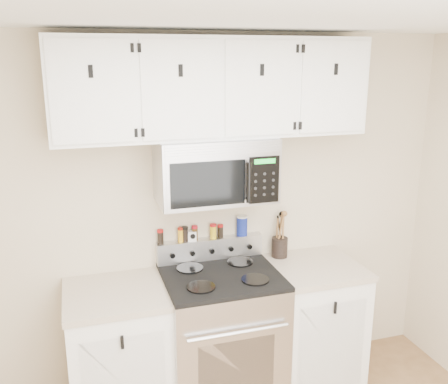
% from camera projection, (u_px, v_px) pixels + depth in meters
% --- Properties ---
extents(back_wall, '(3.50, 0.01, 2.50)m').
position_uv_depth(back_wall, '(208.00, 217.00, 3.50)').
color(back_wall, '#BAAA8B').
rests_on(back_wall, floor).
extents(ceiling, '(3.50, 3.50, 0.01)m').
position_uv_depth(ceiling, '(353.00, 6.00, 1.57)').
color(ceiling, white).
rests_on(ceiling, back_wall).
extents(range, '(0.76, 0.65, 1.10)m').
position_uv_depth(range, '(222.00, 336.00, 3.41)').
color(range, '#B7B7BA').
rests_on(range, floor).
extents(base_cabinet_left, '(0.64, 0.62, 0.92)m').
position_uv_depth(base_cabinet_left, '(119.00, 355.00, 3.24)').
color(base_cabinet_left, white).
rests_on(base_cabinet_left, floor).
extents(base_cabinet_right, '(0.64, 0.62, 0.92)m').
position_uv_depth(base_cabinet_right, '(311.00, 323.00, 3.64)').
color(base_cabinet_right, white).
rests_on(base_cabinet_right, floor).
extents(microwave, '(0.76, 0.44, 0.42)m').
position_uv_depth(microwave, '(216.00, 170.00, 3.23)').
color(microwave, '#9E9EA3').
rests_on(microwave, back_wall).
extents(upper_cabinets, '(2.00, 0.35, 0.62)m').
position_uv_depth(upper_cabinets, '(214.00, 88.00, 3.11)').
color(upper_cabinets, white).
rests_on(upper_cabinets, back_wall).
extents(utensil_crock, '(0.12, 0.12, 0.34)m').
position_uv_depth(utensil_crock, '(280.00, 246.00, 3.64)').
color(utensil_crock, black).
rests_on(utensil_crock, base_cabinet_right).
extents(kitchen_timer, '(0.07, 0.06, 0.07)m').
position_uv_depth(kitchen_timer, '(192.00, 236.00, 3.46)').
color(kitchen_timer, white).
rests_on(kitchen_timer, range).
extents(salt_canister, '(0.08, 0.08, 0.14)m').
position_uv_depth(salt_canister, '(242.00, 226.00, 3.56)').
color(salt_canister, navy).
rests_on(salt_canister, range).
extents(spice_jar_0, '(0.04, 0.04, 0.10)m').
position_uv_depth(spice_jar_0, '(160.00, 237.00, 3.40)').
color(spice_jar_0, black).
rests_on(spice_jar_0, range).
extents(spice_jar_1, '(0.04, 0.04, 0.10)m').
position_uv_depth(spice_jar_1, '(181.00, 235.00, 3.44)').
color(spice_jar_1, yellow).
rests_on(spice_jar_1, range).
extents(spice_jar_2, '(0.04, 0.04, 0.11)m').
position_uv_depth(spice_jar_2, '(185.00, 234.00, 3.45)').
color(spice_jar_2, black).
rests_on(spice_jar_2, range).
extents(spice_jar_3, '(0.04, 0.04, 0.10)m').
position_uv_depth(spice_jar_3, '(195.00, 233.00, 3.47)').
color(spice_jar_3, '#462D10').
rests_on(spice_jar_3, range).
extents(spice_jar_4, '(0.05, 0.05, 0.10)m').
position_uv_depth(spice_jar_4, '(213.00, 231.00, 3.50)').
color(spice_jar_4, gold).
rests_on(spice_jar_4, range).
extents(spice_jar_5, '(0.04, 0.04, 0.10)m').
position_uv_depth(spice_jar_5, '(220.00, 231.00, 3.52)').
color(spice_jar_5, black).
rests_on(spice_jar_5, range).
extents(spice_jar_6, '(0.04, 0.04, 0.09)m').
position_uv_depth(spice_jar_6, '(240.00, 229.00, 3.56)').
color(spice_jar_6, yellow).
rests_on(spice_jar_6, range).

